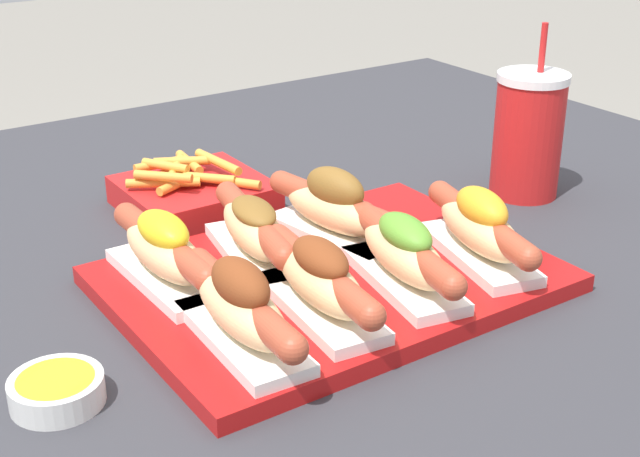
% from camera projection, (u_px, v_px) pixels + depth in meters
% --- Properties ---
extents(serving_tray, '(0.43, 0.31, 0.02)m').
position_uv_depth(serving_tray, '(331.00, 279.00, 0.91)').
color(serving_tray, '#B71414').
rests_on(serving_tray, patio_table).
extents(hot_dog_0, '(0.07, 0.21, 0.08)m').
position_uv_depth(hot_dog_0, '(241.00, 307.00, 0.76)').
color(hot_dog_0, white).
rests_on(hot_dog_0, serving_tray).
extents(hot_dog_1, '(0.08, 0.20, 0.07)m').
position_uv_depth(hot_dog_1, '(320.00, 280.00, 0.81)').
color(hot_dog_1, white).
rests_on(hot_dog_1, serving_tray).
extents(hot_dog_2, '(0.09, 0.20, 0.07)m').
position_uv_depth(hot_dog_2, '(404.00, 253.00, 0.86)').
color(hot_dog_2, white).
rests_on(hot_dog_2, serving_tray).
extents(hot_dog_3, '(0.10, 0.20, 0.08)m').
position_uv_depth(hot_dog_3, '(480.00, 228.00, 0.92)').
color(hot_dog_3, white).
rests_on(hot_dog_3, serving_tray).
extents(hot_dog_4, '(0.06, 0.21, 0.07)m').
position_uv_depth(hot_dog_4, '(165.00, 251.00, 0.87)').
color(hot_dog_4, white).
rests_on(hot_dog_4, serving_tray).
extents(hot_dog_5, '(0.09, 0.20, 0.06)m').
position_uv_depth(hot_dog_5, '(254.00, 230.00, 0.92)').
color(hot_dog_5, white).
rests_on(hot_dog_5, serving_tray).
extents(hot_dog_6, '(0.08, 0.20, 0.08)m').
position_uv_depth(hot_dog_6, '(335.00, 208.00, 0.96)').
color(hot_dog_6, white).
rests_on(hot_dog_6, serving_tray).
extents(sauce_bowl, '(0.08, 0.08, 0.02)m').
position_uv_depth(sauce_bowl, '(57.00, 389.00, 0.72)').
color(sauce_bowl, silver).
rests_on(sauce_bowl, patio_table).
extents(drink_cup, '(0.09, 0.09, 0.22)m').
position_uv_depth(drink_cup, '(528.00, 135.00, 1.11)').
color(drink_cup, red).
rests_on(drink_cup, patio_table).
extents(fries_basket, '(0.17, 0.16, 0.06)m').
position_uv_depth(fries_basket, '(193.00, 192.00, 1.09)').
color(fries_basket, red).
rests_on(fries_basket, patio_table).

